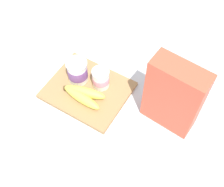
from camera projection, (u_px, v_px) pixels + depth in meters
The scene contains 6 objects.
ground_plane at pixel (88, 91), 1.10m from camera, with size 2.40×2.40×0.00m, color silver.
cutting_board at pixel (88, 90), 1.09m from camera, with size 0.29×0.24×0.02m, color #A37A4C.
cereal_box at pixel (173, 96), 0.92m from camera, with size 0.18×0.08×0.27m, color #D85138.
yogurt_cup_front at pixel (77, 71), 1.07m from camera, with size 0.08×0.08×0.09m.
yogurt_cup_back at pixel (101, 78), 1.06m from camera, with size 0.06×0.06×0.08m.
banana_bunch at pixel (83, 95), 1.05m from camera, with size 0.16×0.09×0.04m.
Camera 1 is at (0.40, -0.48, 0.91)m, focal length 47.53 mm.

